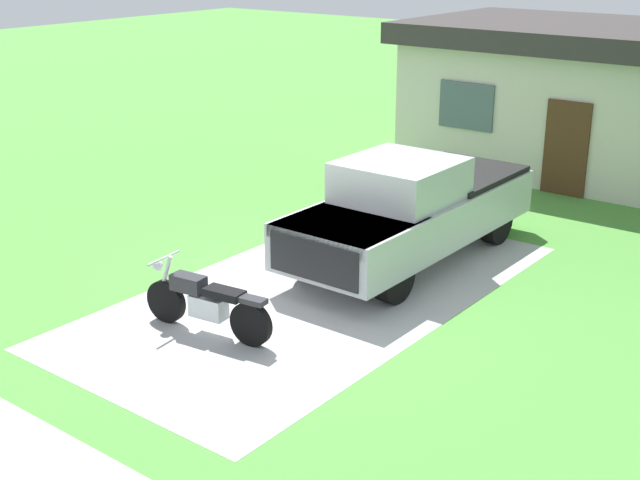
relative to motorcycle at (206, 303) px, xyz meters
The scene contains 5 objects.
ground_plane 2.23m from the motorcycle, 80.50° to the left, with size 80.00×80.00×0.00m, color #50943D.
driveway_pad 2.23m from the motorcycle, 80.50° to the left, with size 4.46×8.62×0.01m, color #B4B4B4.
motorcycle is the anchor object (origin of this frame).
pickup_truck 4.55m from the motorcycle, 81.04° to the left, with size 2.01×5.63×1.90m.
neighbor_house 12.58m from the motorcycle, 84.31° to the left, with size 9.60×5.60×3.50m.
Camera 1 is at (7.98, -10.17, 5.55)m, focal length 48.36 mm.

